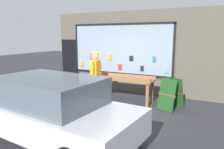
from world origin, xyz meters
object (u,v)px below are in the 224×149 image
object	(u,v)px
person_browsing	(96,72)
sandwich_board_sign	(171,94)
small_dog	(82,94)
display_table_main	(120,80)
parked_car	(49,108)

from	to	relation	value
person_browsing	sandwich_board_sign	xyz separation A→B (m)	(2.52, 0.34, -0.54)
small_dog	sandwich_board_sign	bearing A→B (deg)	-64.36
sandwich_board_sign	display_table_main	bearing A→B (deg)	-161.14
person_browsing	parked_car	bearing A→B (deg)	-179.15
person_browsing	small_dog	size ratio (longest dim) A/B	2.83
sandwich_board_sign	parked_car	size ratio (longest dim) A/B	0.24
person_browsing	sandwich_board_sign	world-z (taller)	person_browsing
display_table_main	sandwich_board_sign	distance (m)	1.82
sandwich_board_sign	person_browsing	bearing A→B (deg)	-149.92
sandwich_board_sign	parked_car	distance (m)	3.82
display_table_main	sandwich_board_sign	xyz separation A→B (m)	(1.80, -0.11, -0.23)
small_dog	parked_car	size ratio (longest dim) A/B	0.15
display_table_main	small_dog	distance (m)	1.42
display_table_main	parked_car	distance (m)	3.42
person_browsing	small_dog	distance (m)	0.91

